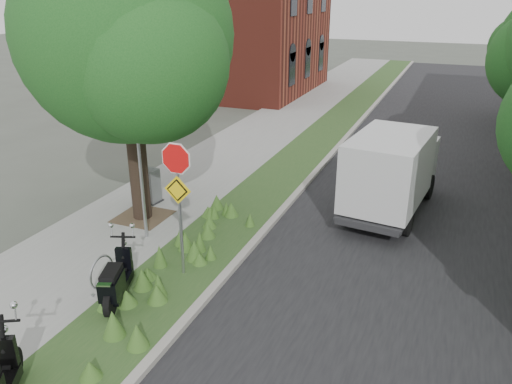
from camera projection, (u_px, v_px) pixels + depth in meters
ground at (228, 305)px, 10.46m from camera, size 120.00×120.00×0.00m
sidewalk_near at (238, 148)px, 20.50m from camera, size 3.50×60.00×0.12m
verge at (302, 156)px, 19.53m from camera, size 2.00×60.00×0.12m
kerb_near at (327, 159)px, 19.18m from camera, size 0.20×60.00×0.13m
road at (422, 173)px, 17.97m from camera, size 7.00×60.00×0.01m
street_tree_main at (126, 46)px, 12.53m from camera, size 6.21×5.54×7.66m
bare_post at (140, 164)px, 12.32m from camera, size 0.08×0.08×4.00m
bike_hoop at (102, 272)px, 10.70m from camera, size 0.06×0.78×0.77m
sign_assembly at (178, 183)px, 10.57m from camera, size 0.94×0.08×3.22m
brick_building at (239, 22)px, 31.05m from camera, size 9.40×10.40×8.30m
scooter_far at (116, 285)px, 10.18m from camera, size 0.81×1.75×0.87m
box_truck at (392, 169)px, 14.29m from camera, size 2.30×4.77×2.08m
utility_cabinet at (148, 186)px, 15.10m from camera, size 0.83×0.60×1.04m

